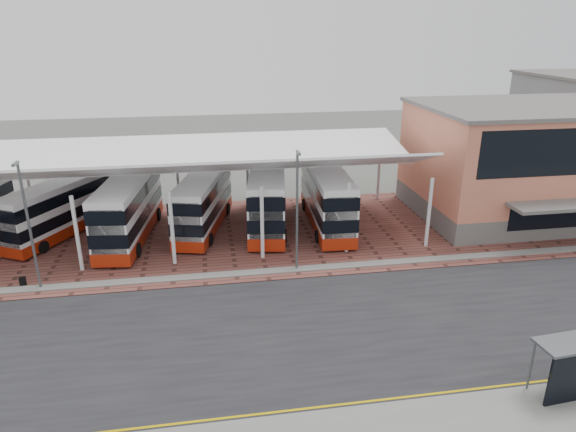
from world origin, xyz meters
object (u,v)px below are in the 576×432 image
object	(u,v)px
terminal	(529,160)
bus_3	(203,202)
bus_1	(59,210)
bus_4	(268,197)
bus_5	(327,198)
bus_2	(129,209)

from	to	relation	value
terminal	bus_3	world-z (taller)	terminal
bus_1	bus_3	xyz separation A→B (m)	(10.78, -0.38, 0.09)
terminal	bus_3	bearing A→B (deg)	178.38
bus_1	bus_3	distance (m)	10.79
bus_3	terminal	bearing A→B (deg)	12.40
terminal	bus_4	bearing A→B (deg)	178.23
terminal	bus_5	bearing A→B (deg)	-179.78
bus_2	bus_3	size ratio (longest dim) A/B	1.07
bus_1	bus_4	world-z (taller)	bus_4
bus_3	bus_5	bearing A→B (deg)	9.14
bus_3	bus_4	world-z (taller)	bus_4
bus_2	bus_3	xyz separation A→B (m)	(5.49, 0.99, -0.16)
bus_3	bus_1	bearing A→B (deg)	-168.01
terminal	bus_4	distance (m)	21.97
bus_1	bus_2	world-z (taller)	bus_2
terminal	bus_2	xyz separation A→B (m)	(-32.40, -0.23, -2.29)
bus_3	bus_5	xyz separation A→B (m)	(9.69, -0.83, 0.15)
bus_5	bus_4	bearing A→B (deg)	174.02
bus_4	terminal	bearing A→B (deg)	6.70
terminal	bus_4	size ratio (longest dim) A/B	1.56
bus_2	bus_4	world-z (taller)	bus_4
terminal	bus_1	distance (m)	37.80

